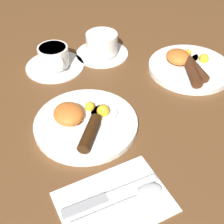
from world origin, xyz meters
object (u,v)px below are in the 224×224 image
at_px(breakfast_plate_far, 189,66).
at_px(knife, 106,197).
at_px(spoon, 141,195).
at_px(teacup_far, 102,46).
at_px(breakfast_plate_near, 84,121).
at_px(teacup_near, 54,59).

distance_m(breakfast_plate_far, knife, 0.48).
bearing_deg(spoon, teacup_far, 74.63).
relative_size(breakfast_plate_near, spoon, 1.30).
distance_m(breakfast_plate_near, breakfast_plate_far, 0.36).
relative_size(teacup_far, knife, 0.83).
bearing_deg(breakfast_plate_far, teacup_far, -137.15).
bearing_deg(knife, teacup_far, 67.28).
xyz_separation_m(teacup_near, knife, (0.45, -0.07, -0.02)).
relative_size(breakfast_plate_near, knife, 1.24).
bearing_deg(spoon, teacup_near, 91.93).
xyz_separation_m(breakfast_plate_far, teacup_far, (-0.19, -0.18, 0.02)).
bearing_deg(knife, breakfast_plate_near, 80.00).
distance_m(breakfast_plate_near, spoon, 0.22).
xyz_separation_m(breakfast_plate_far, teacup_near, (-0.19, -0.33, 0.01)).
distance_m(knife, spoon, 0.06).
distance_m(breakfast_plate_near, teacup_far, 0.31).
bearing_deg(teacup_far, spoon, -18.74).
relative_size(breakfast_plate_near, teacup_far, 1.50).
bearing_deg(teacup_far, teacup_near, -90.56).
height_order(breakfast_plate_far, knife, breakfast_plate_far).
distance_m(breakfast_plate_near, knife, 0.20).
xyz_separation_m(breakfast_plate_near, spoon, (0.22, 0.01, -0.00)).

